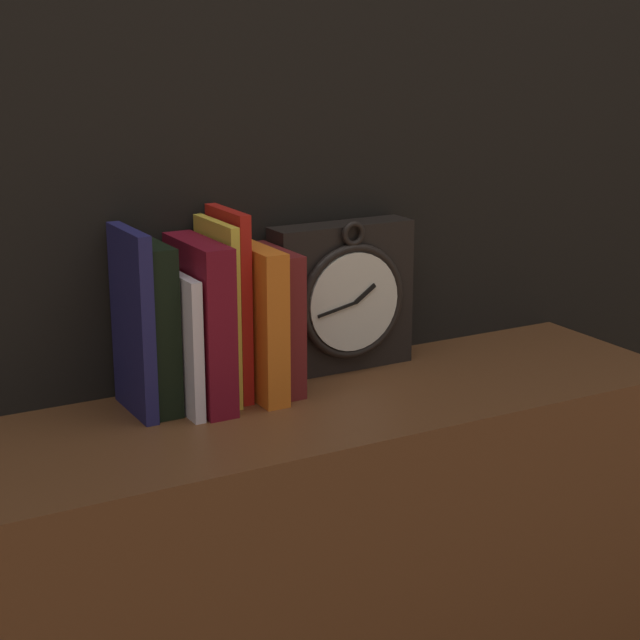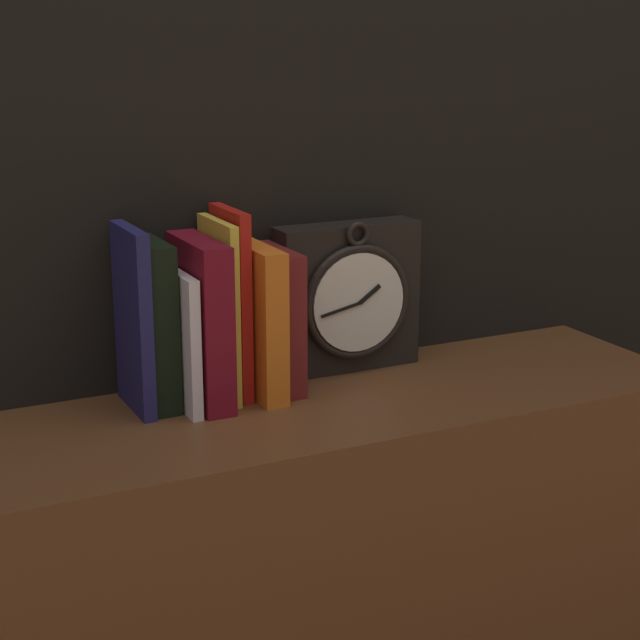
% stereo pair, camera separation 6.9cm
% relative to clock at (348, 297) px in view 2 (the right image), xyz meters
% --- Properties ---
extents(clock, '(0.21, 0.07, 0.22)m').
position_rel_clock_xyz_m(clock, '(0.00, 0.00, 0.00)').
color(clock, black).
rests_on(clock, bookshelf).
extents(book_slot0_navy, '(0.02, 0.12, 0.24)m').
position_rel_clock_xyz_m(book_slot0_navy, '(-0.32, -0.03, 0.01)').
color(book_slot0_navy, navy).
rests_on(book_slot0_navy, bookshelf).
extents(book_slot1_black, '(0.04, 0.11, 0.22)m').
position_rel_clock_xyz_m(book_slot1_black, '(-0.30, -0.02, 0.00)').
color(book_slot1_black, black).
rests_on(book_slot1_black, bookshelf).
extents(book_slot2_white, '(0.01, 0.14, 0.18)m').
position_rel_clock_xyz_m(book_slot2_white, '(-0.27, -0.04, -0.02)').
color(book_slot2_white, white).
rests_on(book_slot2_white, bookshelf).
extents(book_slot3_maroon, '(0.04, 0.14, 0.22)m').
position_rel_clock_xyz_m(book_slot3_maroon, '(-0.24, -0.04, 0.00)').
color(book_slot3_maroon, maroon).
rests_on(book_slot3_maroon, bookshelf).
extents(book_slot4_yellow, '(0.01, 0.12, 0.24)m').
position_rel_clock_xyz_m(book_slot4_yellow, '(-0.21, -0.03, 0.01)').
color(book_slot4_yellow, yellow).
rests_on(book_slot4_yellow, bookshelf).
extents(book_slot5_red, '(0.02, 0.11, 0.25)m').
position_rel_clock_xyz_m(book_slot5_red, '(-0.19, -0.02, 0.02)').
color(book_slot5_red, red).
rests_on(book_slot5_red, bookshelf).
extents(book_slot6_orange, '(0.03, 0.14, 0.20)m').
position_rel_clock_xyz_m(book_slot6_orange, '(-0.16, -0.04, -0.00)').
color(book_slot6_orange, orange).
rests_on(book_slot6_orange, bookshelf).
extents(book_slot7_maroon, '(0.03, 0.12, 0.19)m').
position_rel_clock_xyz_m(book_slot7_maroon, '(-0.12, -0.03, -0.01)').
color(book_slot7_maroon, maroon).
rests_on(book_slot7_maroon, bookshelf).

